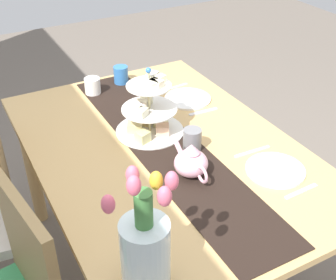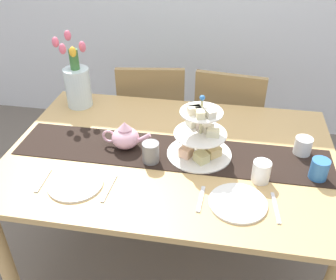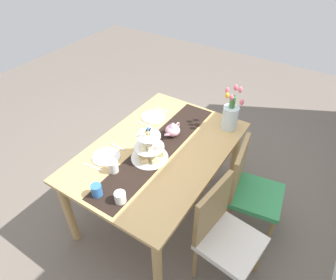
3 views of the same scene
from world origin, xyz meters
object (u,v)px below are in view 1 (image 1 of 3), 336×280
object	(u,v)px
dining_table	(164,167)
teapot	(191,162)
fork_left	(301,191)
dinner_plate_right	(188,99)
cream_jug	(93,86)
knife_right	(174,88)
mug_orange	(121,75)
knife_left	(252,152)
dinner_plate_left	(275,170)
tiered_cake_stand	(149,114)
fork_right	(203,112)
mug_grey	(192,140)
mug_white_text	(151,91)
tulip_vase	(145,246)

from	to	relation	value
dining_table	teapot	world-z (taller)	teapot
fork_left	dinner_plate_right	size ratio (longest dim) A/B	0.65
cream_jug	knife_right	bearing A→B (deg)	-109.84
mug_orange	cream_jug	bearing A→B (deg)	104.05
knife_left	dinner_plate_right	distance (m)	0.52
dining_table	knife_left	bearing A→B (deg)	-124.98
dining_table	dinner_plate_left	size ratio (longest dim) A/B	6.64
tiered_cake_stand	fork_right	xyz separation A→B (m)	(0.04, -0.30, -0.09)
knife_right	mug_grey	size ratio (longest dim) A/B	1.79
dining_table	fork_left	distance (m)	0.59
cream_jug	mug_white_text	bearing A→B (deg)	-130.33
mug_orange	dinner_plate_right	bearing A→B (deg)	-146.75
dining_table	knife_right	bearing A→B (deg)	-33.34
dinner_plate_right	tiered_cake_stand	bearing A→B (deg)	121.08
mug_orange	knife_right	bearing A→B (deg)	-130.54
knife_right	mug_white_text	xyz separation A→B (m)	(-0.06, 0.16, 0.04)
dining_table	fork_left	xyz separation A→B (m)	(-0.50, -0.30, 0.11)
mug_orange	dinner_plate_left	bearing A→B (deg)	-167.78
tiered_cake_stand	knife_right	bearing A→B (deg)	-42.79
fork_left	teapot	bearing A→B (deg)	47.20
teapot	mug_grey	size ratio (longest dim) A/B	2.51
tulip_vase	dinner_plate_left	xyz separation A→B (m)	(0.24, -0.67, -0.13)
knife_left	mug_white_text	world-z (taller)	mug_white_text
fork_right	mug_grey	world-z (taller)	mug_grey
dining_table	teapot	xyz separation A→B (m)	(-0.22, 0.00, 0.16)
dining_table	knife_right	world-z (taller)	knife_right
teapot	knife_right	distance (m)	0.75
dinner_plate_right	mug_orange	xyz separation A→B (m)	(0.33, 0.22, 0.04)
mug_white_text	tiered_cake_stand	bearing A→B (deg)	152.20
knife_right	mug_orange	world-z (taller)	mug_orange
knife_left	cream_jug	bearing A→B (deg)	25.78
fork_left	mug_grey	world-z (taller)	mug_grey
tiered_cake_stand	dinner_plate_right	xyz separation A→B (m)	(0.18, -0.30, -0.09)
cream_jug	dinner_plate_right	world-z (taller)	cream_jug
mug_grey	mug_orange	xyz separation A→B (m)	(0.72, 0.01, -0.00)
knife_right	mug_orange	bearing A→B (deg)	49.46
tiered_cake_stand	knife_right	xyz separation A→B (m)	(0.33, -0.30, -0.09)
tiered_cake_stand	teapot	world-z (taller)	tiered_cake_stand
mug_grey	mug_white_text	distance (m)	0.49
fork_left	fork_right	size ratio (longest dim) A/B	1.00
teapot	cream_jug	xyz separation A→B (m)	(0.82, 0.09, -0.02)
fork_left	mug_white_text	world-z (taller)	mug_white_text
dining_table	knife_right	size ratio (longest dim) A/B	8.98
tiered_cake_stand	dinner_plate_left	xyz separation A→B (m)	(-0.49, -0.30, -0.09)
dinner_plate_right	cream_jug	bearing A→B (deg)	53.83
tulip_vase	knife_left	xyz separation A→B (m)	(0.38, -0.67, -0.14)
knife_left	mug_orange	xyz separation A→B (m)	(0.85, 0.22, 0.04)
dinner_plate_left	mug_grey	size ratio (longest dim) A/B	2.42
tulip_vase	dinner_plate_left	world-z (taller)	tulip_vase
knife_left	mug_orange	bearing A→B (deg)	14.21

